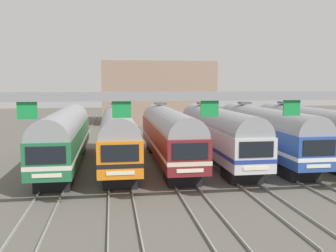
{
  "coord_description": "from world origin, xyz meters",
  "views": [
    {
      "loc": [
        -6.96,
        -31.45,
        6.83
      ],
      "look_at": [
        -1.58,
        3.97,
        2.83
      ],
      "focal_mm": 40.13,
      "sensor_mm": 36.0,
      "label": 1
    }
  ],
  "objects_px": {
    "commuter_train_silver": "(217,132)",
    "commuter_train_yellow": "(309,130)",
    "commuter_train_green": "(65,135)",
    "commuter_train_orange": "(118,134)",
    "commuter_train_maroon": "(168,133)",
    "commuter_train_blue": "(264,131)",
    "catenary_gantry": "(251,113)"
  },
  "relations": [
    {
      "from": "commuter_train_green",
      "to": "commuter_train_yellow",
      "type": "bearing_deg",
      "value": 0.01
    },
    {
      "from": "commuter_train_maroon",
      "to": "commuter_train_blue",
      "type": "bearing_deg",
      "value": 0.0
    },
    {
      "from": "commuter_train_green",
      "to": "commuter_train_orange",
      "type": "height_order",
      "value": "commuter_train_orange"
    },
    {
      "from": "commuter_train_orange",
      "to": "commuter_train_blue",
      "type": "distance_m",
      "value": 12.93
    },
    {
      "from": "commuter_train_maroon",
      "to": "commuter_train_green",
      "type": "bearing_deg",
      "value": -179.97
    },
    {
      "from": "commuter_train_blue",
      "to": "commuter_train_silver",
      "type": "bearing_deg",
      "value": 180.0
    },
    {
      "from": "commuter_train_yellow",
      "to": "catenary_gantry",
      "type": "height_order",
      "value": "catenary_gantry"
    },
    {
      "from": "commuter_train_maroon",
      "to": "commuter_train_blue",
      "type": "height_order",
      "value": "same"
    },
    {
      "from": "commuter_train_orange",
      "to": "catenary_gantry",
      "type": "distance_m",
      "value": 15.21
    },
    {
      "from": "commuter_train_blue",
      "to": "commuter_train_green",
      "type": "bearing_deg",
      "value": -179.99
    },
    {
      "from": "catenary_gantry",
      "to": "commuter_train_blue",
      "type": "bearing_deg",
      "value": 64.41
    },
    {
      "from": "commuter_train_silver",
      "to": "commuter_train_yellow",
      "type": "bearing_deg",
      "value": 0.0
    },
    {
      "from": "commuter_train_green",
      "to": "commuter_train_orange",
      "type": "bearing_deg",
      "value": 0.06
    },
    {
      "from": "commuter_train_blue",
      "to": "catenary_gantry",
      "type": "relative_size",
      "value": 0.67
    },
    {
      "from": "commuter_train_green",
      "to": "commuter_train_orange",
      "type": "relative_size",
      "value": 1.0
    },
    {
      "from": "commuter_train_orange",
      "to": "commuter_train_blue",
      "type": "xyz_separation_m",
      "value": [
        12.93,
        0.0,
        0.0
      ]
    },
    {
      "from": "commuter_train_orange",
      "to": "commuter_train_yellow",
      "type": "relative_size",
      "value": 1.0
    },
    {
      "from": "commuter_train_maroon",
      "to": "commuter_train_silver",
      "type": "relative_size",
      "value": 1.0
    },
    {
      "from": "catenary_gantry",
      "to": "commuter_train_silver",
      "type": "bearing_deg",
      "value": 80.93
    },
    {
      "from": "commuter_train_silver",
      "to": "commuter_train_yellow",
      "type": "relative_size",
      "value": 1.0
    },
    {
      "from": "commuter_train_green",
      "to": "catenary_gantry",
      "type": "bearing_deg",
      "value": -51.39
    },
    {
      "from": "commuter_train_blue",
      "to": "catenary_gantry",
      "type": "xyz_separation_m",
      "value": [
        -6.47,
        -13.5,
        2.69
      ]
    },
    {
      "from": "commuter_train_blue",
      "to": "commuter_train_yellow",
      "type": "height_order",
      "value": "same"
    },
    {
      "from": "commuter_train_silver",
      "to": "catenary_gantry",
      "type": "relative_size",
      "value": 0.67
    },
    {
      "from": "commuter_train_maroon",
      "to": "commuter_train_silver",
      "type": "xyz_separation_m",
      "value": [
        4.31,
        0.0,
        0.0
      ]
    },
    {
      "from": "commuter_train_silver",
      "to": "commuter_train_blue",
      "type": "distance_m",
      "value": 4.31
    },
    {
      "from": "commuter_train_yellow",
      "to": "catenary_gantry",
      "type": "bearing_deg",
      "value": -128.6
    },
    {
      "from": "commuter_train_blue",
      "to": "commuter_train_maroon",
      "type": "bearing_deg",
      "value": 180.0
    },
    {
      "from": "catenary_gantry",
      "to": "commuter_train_green",
      "type": "bearing_deg",
      "value": 128.61
    },
    {
      "from": "commuter_train_silver",
      "to": "commuter_train_orange",
      "type": "bearing_deg",
      "value": 180.0
    },
    {
      "from": "commuter_train_maroon",
      "to": "commuter_train_silver",
      "type": "height_order",
      "value": "same"
    },
    {
      "from": "commuter_train_maroon",
      "to": "commuter_train_blue",
      "type": "xyz_separation_m",
      "value": [
        8.62,
        0.0,
        0.0
      ]
    }
  ]
}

